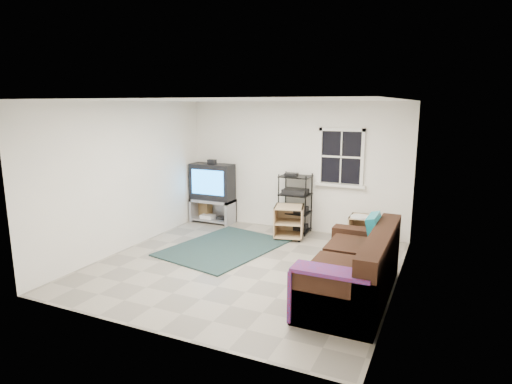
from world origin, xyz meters
The scene contains 8 objects.
room centered at (0.95, 2.27, 1.48)m, with size 4.60×4.62×4.60m.
tv_unit centered at (-1.78, 2.04, 0.76)m, with size 0.94×0.47×1.38m.
av_rack centered at (0.11, 2.06, 0.52)m, with size 0.60×0.44×1.20m.
side_table_left centered at (0.13, 1.68, 0.34)m, with size 0.66×0.66×0.64m.
side_table_right centered at (1.50, 1.88, 0.31)m, with size 0.50×0.52×0.56m.
sofa centered at (1.83, -0.42, 0.36)m, with size 0.98×2.22×1.01m.
shag_rug centered at (-0.72, 0.60, 0.01)m, with size 1.56×2.15×0.03m, color black.
paper_bag centered at (-2.05, 2.16, 0.20)m, with size 0.28×0.18×0.40m, color olive.
Camera 1 is at (2.86, -5.84, 2.54)m, focal length 30.00 mm.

